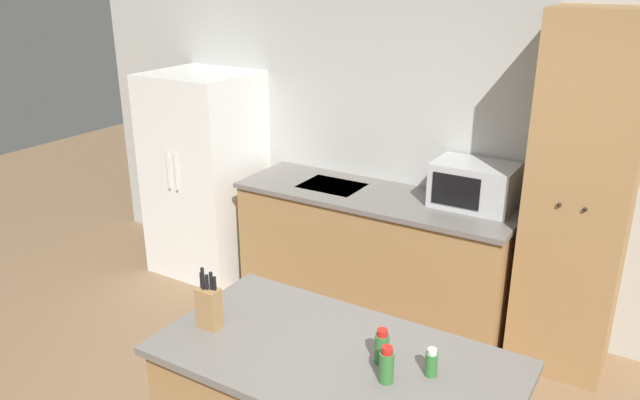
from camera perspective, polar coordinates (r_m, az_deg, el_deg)
name	(u,v)px	position (r m, az deg, el deg)	size (l,w,h in m)	color
wall_back	(498,146)	(4.36, 15.98, 4.74)	(7.20, 0.06, 2.60)	#B2B2AD
refrigerator	(206,174)	(5.22, -10.41, 2.34)	(0.80, 0.75, 1.66)	white
back_counter	(373,253)	(4.58, 4.90, -4.89)	(2.02, 0.67, 0.93)	#9E7547
pantry_cabinet	(579,201)	(4.05, 22.64, -0.05)	(0.58, 0.52, 2.23)	#9E7547
microwave	(474,185)	(4.24, 13.90, 1.34)	(0.53, 0.36, 0.30)	#B2B5B7
knife_block	(209,306)	(2.80, -10.11, -9.53)	(0.10, 0.07, 0.29)	#9E7547
spice_bottle_tall_dark	(382,347)	(2.56, 5.67, -13.23)	(0.06, 0.06, 0.15)	#337033
spice_bottle_short_red	(387,365)	(2.46, 6.10, -14.81)	(0.06, 0.06, 0.15)	#337033
spice_bottle_amber_oil	(431,363)	(2.53, 10.14, -14.45)	(0.05, 0.05, 0.12)	#337033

